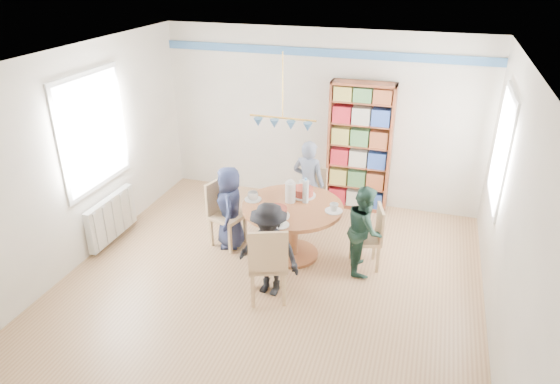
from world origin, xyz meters
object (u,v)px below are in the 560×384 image
at_px(dining_table, 292,218).
at_px(person_far, 308,183).
at_px(radiator, 112,218).
at_px(chair_right, 371,234).
at_px(chair_left, 223,210).
at_px(chair_far, 312,193).
at_px(person_left, 230,207).
at_px(chair_near, 268,262).
at_px(person_near, 269,250).
at_px(person_right, 364,229).
at_px(bookshelf, 359,149).

bearing_deg(dining_table, person_far, 91.63).
bearing_deg(radiator, chair_right, 6.97).
bearing_deg(chair_left, radiator, -165.12).
xyz_separation_m(radiator, dining_table, (2.50, 0.37, 0.21)).
bearing_deg(chair_far, chair_right, -43.16).
xyz_separation_m(dining_table, person_left, (-0.88, 0.01, 0.02)).
bearing_deg(chair_near, person_near, 103.75).
xyz_separation_m(person_left, person_far, (0.85, 0.91, 0.07)).
xyz_separation_m(chair_left, person_far, (0.97, 0.89, 0.14)).
relative_size(person_right, bookshelf, 0.58).
bearing_deg(person_right, chair_right, -54.70).
xyz_separation_m(person_right, bookshelf, (-0.37, 1.70, 0.41)).
relative_size(chair_near, person_right, 0.86).
xyz_separation_m(dining_table, person_right, (0.94, -0.03, 0.02)).
xyz_separation_m(chair_near, person_far, (-0.04, 1.94, 0.11)).
height_order(radiator, chair_left, chair_left).
bearing_deg(bookshelf, person_near, -103.46).
bearing_deg(person_left, person_far, 115.90).
height_order(chair_right, chair_near, chair_near).
bearing_deg(bookshelf, chair_left, -133.63).
bearing_deg(chair_far, bookshelf, 49.98).
relative_size(chair_left, bookshelf, 0.46).
bearing_deg(dining_table, person_right, -1.80).
bearing_deg(chair_far, dining_table, -90.63).
relative_size(radiator, person_right, 0.87).
distance_m(person_left, person_right, 1.82).
bearing_deg(chair_right, chair_left, -179.17).
xyz_separation_m(chair_far, person_far, (-0.04, -0.09, 0.19)).
relative_size(radiator, person_left, 0.87).
xyz_separation_m(chair_left, person_left, (0.11, -0.02, 0.07)).
bearing_deg(radiator, chair_left, 14.88).
xyz_separation_m(dining_table, chair_right, (1.02, 0.06, -0.09)).
height_order(chair_left, chair_near, chair_near).
height_order(chair_far, person_far, person_far).
xyz_separation_m(person_far, person_near, (-0.01, -1.77, -0.06)).
distance_m(person_near, bookshelf, 2.62).
height_order(dining_table, chair_far, chair_far).
height_order(dining_table, chair_right, chair_right).
height_order(dining_table, chair_left, chair_left).
bearing_deg(person_near, chair_near, -67.68).
bearing_deg(chair_near, person_left, 130.68).
relative_size(chair_far, bookshelf, 0.42).
distance_m(dining_table, person_right, 0.94).
relative_size(chair_far, chair_near, 0.86).
bearing_deg(person_far, chair_far, -106.05).
distance_m(radiator, dining_table, 2.54).
bearing_deg(chair_far, person_far, -112.85).
relative_size(chair_far, person_right, 0.74).
xyz_separation_m(chair_right, chair_far, (-1.01, 0.94, 0.00)).
bearing_deg(chair_left, dining_table, -1.72).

